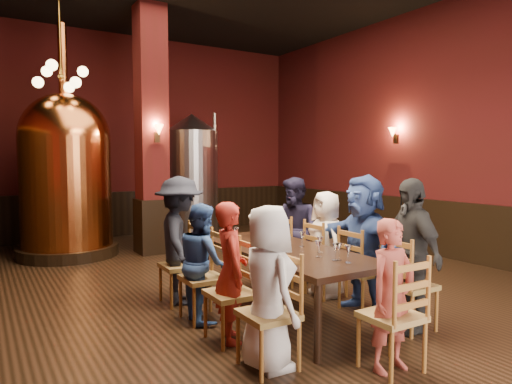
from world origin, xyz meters
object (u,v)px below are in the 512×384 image
person_2 (202,262)px  rose_vase (258,218)px  person_1 (231,272)px  dining_table (285,254)px  person_0 (268,287)px  steel_vessel (192,176)px  copper_kettle (66,173)px

person_2 → rose_vase: 1.16m
person_1 → person_2: size_ratio=1.05×
dining_table → person_2: person_2 is taller
person_0 → person_2: size_ratio=1.08×
person_1 → person_2: 0.66m
person_2 → steel_vessel: size_ratio=0.46×
person_0 → steel_vessel: bearing=-13.8°
person_0 → rose_vase: 2.09m
person_1 → person_0: bearing=-163.2°
steel_vessel → rose_vase: 4.65m
copper_kettle → steel_vessel: (2.75, 0.75, -0.12)m
person_0 → rose_vase: person_0 is taller
copper_kettle → person_1: bearing=-82.1°
person_0 → copper_kettle: copper_kettle is taller
person_0 → person_1: (0.01, 0.67, -0.01)m
dining_table → person_0: person_0 is taller
person_2 → rose_vase: size_ratio=3.54×
person_2 → steel_vessel: steel_vessel is taller
rose_vase → steel_vessel: bearing=76.7°
steel_vessel → rose_vase: steel_vessel is taller
rose_vase → person_1: bearing=-131.5°
copper_kettle → person_0: bearing=-83.1°
dining_table → person_2: bearing=158.8°
person_1 → rose_vase: person_1 is taller
steel_vessel → person_0: bearing=-108.2°
person_0 → copper_kettle: (-0.67, 5.56, 0.81)m
person_1 → copper_kettle: (-0.68, 4.89, 0.82)m
dining_table → copper_kettle: bearing=109.4°
copper_kettle → steel_vessel: bearing=15.3°
person_1 → steel_vessel: 6.05m
dining_table → copper_kettle: size_ratio=0.59×
person_0 → copper_kettle: size_ratio=0.33×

